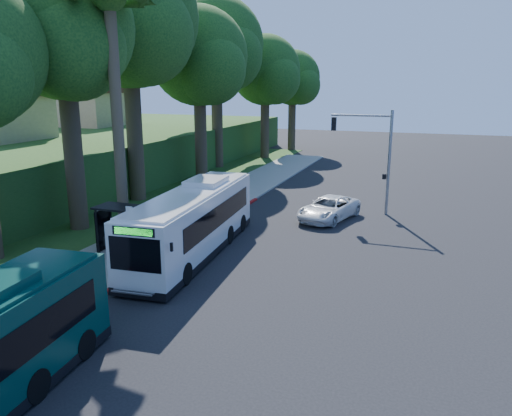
% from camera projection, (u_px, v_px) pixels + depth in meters
% --- Properties ---
extents(ground, '(140.00, 140.00, 0.00)m').
position_uv_depth(ground, '(274.00, 252.00, 26.47)').
color(ground, black).
rests_on(ground, ground).
extents(sidewalk, '(4.50, 70.00, 0.12)m').
position_uv_depth(sidewalk, '(154.00, 236.00, 28.87)').
color(sidewalk, gray).
rests_on(sidewalk, ground).
extents(red_curb, '(0.25, 30.00, 0.13)m').
position_uv_depth(red_curb, '(152.00, 264.00, 24.46)').
color(red_curb, maroon).
rests_on(red_curb, ground).
extents(grass_verge, '(8.00, 70.00, 0.06)m').
position_uv_depth(grass_verge, '(121.00, 209.00, 35.32)').
color(grass_verge, '#234719').
rests_on(grass_verge, ground).
extents(bus_shelter, '(3.20, 1.51, 2.55)m').
position_uv_depth(bus_shelter, '(124.00, 220.00, 25.82)').
color(bus_shelter, black).
rests_on(bus_shelter, ground).
extents(stop_sign_pole, '(0.35, 0.06, 3.17)m').
position_uv_depth(stop_sign_pole, '(130.00, 229.00, 23.19)').
color(stop_sign_pole, gray).
rests_on(stop_sign_pole, ground).
extents(traffic_signal_pole, '(4.10, 0.30, 7.00)m').
position_uv_depth(traffic_signal_pole, '(374.00, 149.00, 33.25)').
color(traffic_signal_pole, gray).
rests_on(traffic_signal_pole, ground).
extents(palm_tree, '(4.20, 4.20, 14.40)m').
position_uv_depth(palm_tree, '(110.00, 7.00, 24.80)').
color(palm_tree, '#4C3F2D').
rests_on(palm_tree, ground).
extents(hillside_backdrop, '(24.00, 60.00, 8.80)m').
position_uv_depth(hillside_backdrop, '(64.00, 149.00, 48.34)').
color(hillside_backdrop, '#234719').
rests_on(hillside_backdrop, ground).
extents(tree_0, '(8.40, 8.00, 15.70)m').
position_uv_depth(tree_0, '(64.00, 37.00, 27.83)').
color(tree_0, '#382B1E').
rests_on(tree_0, ground).
extents(tree_1, '(10.50, 10.00, 18.26)m').
position_uv_depth(tree_1, '(129.00, 24.00, 35.06)').
color(tree_1, '#382B1E').
rests_on(tree_1, ground).
extents(tree_2, '(8.82, 8.40, 15.12)m').
position_uv_depth(tree_2, '(200.00, 61.00, 42.42)').
color(tree_2, '#382B1E').
rests_on(tree_2, ground).
extents(tree_3, '(10.08, 9.60, 17.28)m').
position_uv_depth(tree_3, '(217.00, 49.00, 50.00)').
color(tree_3, '#382B1E').
rests_on(tree_3, ground).
extents(tree_4, '(8.40, 8.00, 14.14)m').
position_uv_depth(tree_4, '(266.00, 74.00, 57.02)').
color(tree_4, '#382B1E').
rests_on(tree_4, ground).
extents(tree_5, '(7.35, 7.00, 12.86)m').
position_uv_depth(tree_5, '(293.00, 81.00, 64.18)').
color(tree_5, '#382B1E').
rests_on(tree_5, ground).
extents(white_bus, '(3.59, 12.40, 3.64)m').
position_uv_depth(white_bus, '(194.00, 221.00, 25.79)').
color(white_bus, silver).
rests_on(white_bus, ground).
extents(pickup, '(3.78, 5.80, 1.48)m').
position_uv_depth(pickup, '(329.00, 208.00, 32.55)').
color(pickup, silver).
rests_on(pickup, ground).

